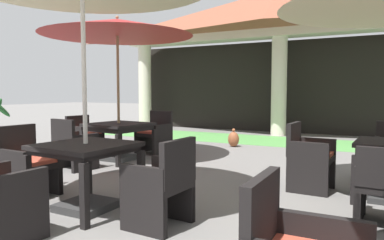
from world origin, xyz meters
The scene contains 13 objects.
ground_plane centered at (0.00, 0.00, 0.00)m, with size 60.00×60.00×0.00m, color slate.
background_pavilion centered at (0.00, 8.55, 3.31)m, with size 10.87×2.46×4.30m.
lawn_strip centered at (0.00, 7.11, 0.00)m, with size 12.67×2.01×0.01m, color #519347.
patio_table_near_foreground centered at (-1.62, 3.04, 0.61)m, with size 1.14×1.14×0.71m.
patio_umbrella_near_foreground centered at (-1.62, 3.04, 2.48)m, with size 2.83×2.83×2.72m.
patio_chair_near_foreground_west centered at (-2.64, 3.17, 0.39)m, with size 0.60×0.65×0.81m.
patio_chair_near_foreground_north centered at (-1.49, 4.07, 0.41)m, with size 0.68×0.62×0.89m.
patio_chair_near_foreground_south centered at (-1.75, 2.01, 0.39)m, with size 0.64×0.60×0.86m.
patio_chair_mid_left_west centered at (1.99, 2.54, 0.42)m, with size 0.55×0.56×0.89m.
patio_table_far_back centered at (-0.02, 0.53, 0.64)m, with size 0.97×0.97×0.74m.
patio_chair_far_back_west centered at (-1.05, 0.57, 0.39)m, with size 0.58×0.57×0.89m.
patio_chair_far_back_east centered at (1.00, 0.48, 0.40)m, with size 0.54×0.58×0.87m.
terracotta_urn centered at (-0.32, 5.66, 0.18)m, with size 0.26×0.26×0.43m.
Camera 1 is at (2.91, -2.48, 1.31)m, focal length 34.65 mm.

